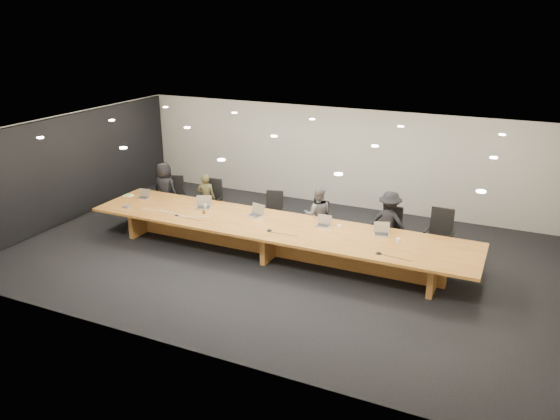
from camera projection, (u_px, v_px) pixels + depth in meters
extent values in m
plane|color=black|center=(275.00, 255.00, 12.53)|extent=(12.00, 12.00, 0.00)
cube|color=beige|center=(335.00, 157.00, 15.48)|extent=(12.00, 0.02, 2.80)
cube|color=black|center=(72.00, 168.00, 14.41)|extent=(0.08, 7.84, 2.74)
cube|color=brown|center=(274.00, 226.00, 12.29)|extent=(9.00, 1.80, 0.06)
cube|color=brown|center=(274.00, 241.00, 12.42)|extent=(7.65, 0.15, 0.69)
cube|color=brown|center=(146.00, 218.00, 13.84)|extent=(0.12, 1.26, 0.69)
cube|color=brown|center=(274.00, 241.00, 12.42)|extent=(0.12, 1.26, 0.69)
cube|color=brown|center=(436.00, 270.00, 11.00)|extent=(0.12, 1.26, 0.69)
imported|color=black|center=(165.00, 189.00, 14.79)|extent=(0.73, 0.48, 1.48)
imported|color=#34321C|center=(206.00, 198.00, 14.32)|extent=(0.55, 0.43, 1.33)
imported|color=#555558|center=(318.00, 215.00, 13.07)|extent=(0.81, 0.72, 1.37)
imported|color=black|center=(389.00, 222.00, 12.44)|extent=(1.01, 0.66, 1.47)
cylinder|color=#B3C4C0|center=(205.00, 208.00, 13.06)|extent=(0.07, 0.07, 0.19)
cylinder|color=brown|center=(204.00, 212.00, 12.94)|extent=(0.07, 0.07, 0.09)
cone|color=white|center=(339.00, 227.00, 12.03)|extent=(0.08, 0.08, 0.09)
cone|color=white|center=(398.00, 240.00, 11.30)|extent=(0.09, 0.09, 0.09)
cube|color=silver|center=(129.00, 195.00, 14.23)|extent=(0.23, 0.19, 0.01)
cube|color=#4EC133|center=(128.00, 195.00, 14.21)|extent=(0.15, 0.09, 0.02)
cube|color=#AAAAAF|center=(126.00, 207.00, 13.37)|extent=(0.21, 0.16, 0.03)
cone|color=black|center=(177.00, 215.00, 12.82)|extent=(0.13, 0.13, 0.03)
cone|color=black|center=(269.00, 230.00, 11.92)|extent=(0.16, 0.16, 0.03)
cone|color=black|center=(379.00, 253.00, 10.78)|extent=(0.14, 0.14, 0.03)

